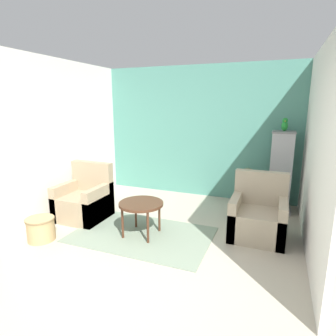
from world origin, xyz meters
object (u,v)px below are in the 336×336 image
object	(u,v)px
armchair_right	(258,217)
parrot	(285,125)
coffee_table	(141,206)
armchair_left	(85,201)
potted_plant	(247,183)
wicker_basket	(41,228)
birdcage	(280,173)

from	to	relation	value
armchair_right	parrot	distance (m)	1.79
coffee_table	parrot	world-z (taller)	parrot
armchair_right	parrot	xyz separation A→B (m)	(0.27, 1.23, 1.28)
armchair_left	potted_plant	size ratio (longest dim) A/B	1.23
armchair_left	armchair_right	distance (m)	2.86
potted_plant	wicker_basket	xyz separation A→B (m)	(-2.61, -2.47, -0.30)
coffee_table	armchair_right	size ratio (longest dim) A/B	0.70
armchair_left	wicker_basket	xyz separation A→B (m)	(-0.07, -0.91, -0.12)
armchair_right	birdcage	world-z (taller)	birdcage
armchair_right	birdcage	distance (m)	1.33
armchair_right	birdcage	xyz separation A→B (m)	(0.27, 1.23, 0.42)
armchair_left	wicker_basket	world-z (taller)	armchair_left
parrot	potted_plant	distance (m)	1.24
parrot	potted_plant	xyz separation A→B (m)	(-0.57, -0.04, -1.10)
parrot	potted_plant	world-z (taller)	parrot
armchair_left	birdcage	distance (m)	3.51
birdcage	coffee_table	bearing A→B (deg)	-135.84
armchair_right	coffee_table	bearing A→B (deg)	-159.57
armchair_left	wicker_basket	bearing A→B (deg)	-94.52
potted_plant	wicker_basket	distance (m)	3.60
coffee_table	wicker_basket	bearing A→B (deg)	-152.26
armchair_right	armchair_left	bearing A→B (deg)	-172.66
coffee_table	potted_plant	distance (m)	2.23
armchair_left	wicker_basket	size ratio (longest dim) A/B	2.35
birdcage	parrot	size ratio (longest dim) A/B	6.24
coffee_table	armchair_right	world-z (taller)	armchair_right
birdcage	wicker_basket	distance (m)	4.08
coffee_table	birdcage	bearing A→B (deg)	44.16
armchair_left	armchair_right	world-z (taller)	same
coffee_table	wicker_basket	size ratio (longest dim) A/B	1.64
coffee_table	wicker_basket	world-z (taller)	coffee_table
armchair_left	birdcage	world-z (taller)	birdcage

